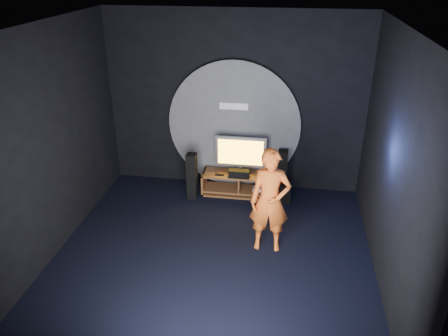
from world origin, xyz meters
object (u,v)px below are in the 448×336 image
(player, at_px, (270,201))
(media_console, at_px, (240,185))
(tower_speaker_left, at_px, (192,176))
(tower_speaker_right, at_px, (282,172))
(subwoofer, at_px, (282,191))
(tv, at_px, (241,154))

(player, bearing_deg, media_console, 109.25)
(media_console, xyz_separation_m, tower_speaker_left, (-0.91, -0.27, 0.27))
(media_console, xyz_separation_m, tower_speaker_right, (0.81, 0.16, 0.27))
(tower_speaker_left, xyz_separation_m, player, (1.57, -1.42, 0.40))
(tower_speaker_right, xyz_separation_m, player, (-0.15, -1.85, 0.40))
(tower_speaker_left, height_order, tower_speaker_right, same)
(tower_speaker_right, relative_size, subwoofer, 2.66)
(tower_speaker_left, xyz_separation_m, tower_speaker_right, (1.72, 0.43, 0.00))
(media_console, bearing_deg, tower_speaker_right, 11.47)
(tower_speaker_left, distance_m, subwoofer, 1.79)
(media_console, xyz_separation_m, player, (0.66, -1.68, 0.67))
(subwoofer, bearing_deg, tower_speaker_right, 97.58)
(tv, xyz_separation_m, player, (0.67, -1.75, 0.00))
(tv, height_order, subwoofer, tv)
(tower_speaker_left, height_order, player, player)
(tv, bearing_deg, player, -69.11)
(tower_speaker_right, distance_m, player, 1.89)
(tower_speaker_right, relative_size, player, 0.54)
(tower_speaker_right, height_order, player, player)
(tv, distance_m, subwoofer, 1.10)
(tower_speaker_right, bearing_deg, subwoofer, -82.42)
(tower_speaker_right, bearing_deg, tv, -173.22)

